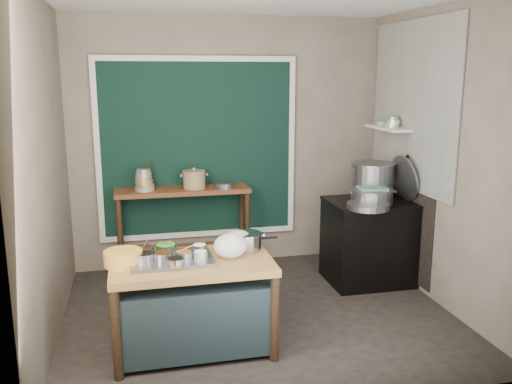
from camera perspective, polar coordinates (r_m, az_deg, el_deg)
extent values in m
cube|color=#2C2622|center=(5.13, 0.24, -12.83)|extent=(3.50, 3.00, 0.02)
cube|color=#75685A|center=(6.17, -2.93, 5.16)|extent=(3.50, 0.02, 2.80)
cube|color=#75685A|center=(4.64, -21.46, 1.92)|extent=(0.02, 3.00, 2.80)
cube|color=#75685A|center=(5.37, 18.89, 3.44)|extent=(0.02, 3.00, 2.80)
cube|color=black|center=(6.08, -6.12, 4.53)|extent=(2.10, 0.02, 1.90)
cube|color=#B2B2AA|center=(5.79, 16.13, 8.70)|extent=(0.02, 1.70, 1.70)
cube|color=black|center=(6.05, 15.08, -2.14)|extent=(0.01, 1.30, 1.30)
cube|color=beige|center=(6.03, 13.74, 6.57)|extent=(0.22, 0.70, 0.03)
cube|color=olive|center=(4.41, -6.65, -11.77)|extent=(1.25, 0.73, 0.75)
cube|color=brown|center=(6.06, -7.60, -4.01)|extent=(1.45, 0.40, 0.95)
cube|color=black|center=(5.87, 11.99, -5.22)|extent=(0.90, 0.68, 0.85)
cube|color=black|center=(5.76, 12.19, -1.04)|extent=(0.92, 0.69, 0.03)
cube|color=gray|center=(4.28, -8.91, -7.01)|extent=(0.65, 0.47, 0.03)
cylinder|color=silver|center=(4.23, -5.88, -6.56)|extent=(0.11, 0.11, 0.05)
cylinder|color=gray|center=(4.38, -5.95, -5.87)|extent=(0.12, 0.12, 0.05)
cylinder|color=gray|center=(4.23, -11.69, -6.70)|extent=(0.16, 0.16, 0.06)
cylinder|color=gray|center=(4.23, -7.58, -6.59)|extent=(0.14, 0.14, 0.06)
cylinder|color=gray|center=(4.22, -9.78, -6.68)|extent=(0.15, 0.15, 0.06)
cylinder|color=gray|center=(4.39, -9.43, -5.87)|extent=(0.17, 0.17, 0.07)
cylinder|color=gray|center=(4.09, -8.47, -7.27)|extent=(0.14, 0.14, 0.06)
cylinder|color=gray|center=(4.38, -11.66, -6.04)|extent=(0.15, 0.15, 0.06)
cylinder|color=gold|center=(4.25, -13.80, -6.74)|extent=(0.33, 0.33, 0.11)
ellipsoid|color=white|center=(4.28, -2.71, -5.66)|extent=(0.31, 0.29, 0.20)
ellipsoid|color=white|center=(4.45, -1.86, -5.12)|extent=(0.27, 0.24, 0.17)
cylinder|color=tan|center=(5.89, -11.63, 0.33)|extent=(0.21, 0.21, 0.04)
cylinder|color=gray|center=(5.88, -11.65, 0.71)|extent=(0.20, 0.20, 0.04)
cylinder|color=gold|center=(5.87, -11.67, 1.08)|extent=(0.18, 0.18, 0.04)
cylinder|color=gray|center=(5.87, -11.68, 1.46)|extent=(0.17, 0.17, 0.04)
cylinder|color=tan|center=(5.86, -11.70, 1.84)|extent=(0.17, 0.17, 0.04)
cylinder|color=gray|center=(5.85, -11.72, 2.21)|extent=(0.15, 0.15, 0.04)
cylinder|color=gray|center=(5.92, -11.23, 0.67)|extent=(0.19, 0.19, 0.09)
cylinder|color=gray|center=(5.93, -3.34, 0.73)|extent=(0.30, 0.30, 0.06)
cylinder|color=gray|center=(5.80, 15.36, 1.43)|extent=(0.15, 0.49, 0.48)
cube|color=slate|center=(5.60, 12.14, 0.39)|extent=(0.30, 0.25, 0.02)
cylinder|color=gray|center=(5.40, 11.71, -1.45)|extent=(0.53, 0.53, 0.05)
cylinder|color=silver|center=(5.94, 14.16, 6.80)|extent=(0.14, 0.14, 0.04)
cylinder|color=silver|center=(5.94, 14.18, 7.16)|extent=(0.13, 0.13, 0.04)
cylinder|color=gray|center=(5.93, 14.20, 7.53)|extent=(0.12, 0.12, 0.04)
cylinder|color=gray|center=(6.15, 13.15, 7.06)|extent=(0.14, 0.14, 0.04)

